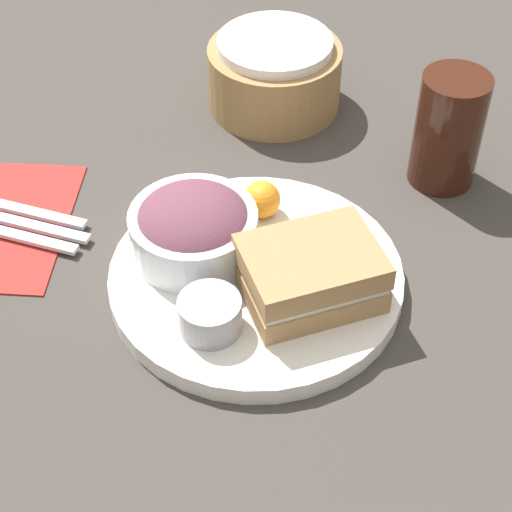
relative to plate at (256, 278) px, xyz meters
name	(u,v)px	position (x,y,z in m)	size (l,w,h in m)	color
ground_plane	(256,285)	(0.00, 0.00, -0.01)	(4.00, 4.00, 0.00)	#3D3833
plate	(256,278)	(0.00, 0.00, 0.00)	(0.28, 0.28, 0.02)	white
sandwich	(311,274)	(0.05, -0.03, 0.04)	(0.15, 0.13, 0.05)	#A37A4C
salad_bowl	(193,228)	(-0.06, 0.02, 0.04)	(0.12, 0.12, 0.06)	white
dressing_cup	(210,315)	(-0.04, -0.07, 0.03)	(0.06, 0.06, 0.03)	#99999E
orange_wedge	(261,199)	(0.00, 0.08, 0.03)	(0.04, 0.04, 0.04)	orange
drink_glass	(448,130)	(0.19, 0.18, 0.05)	(0.07, 0.07, 0.13)	#38190F
bread_basket	(274,74)	(0.00, 0.30, 0.03)	(0.16, 0.16, 0.09)	#997547
napkin	(10,223)	(-0.26, 0.07, -0.01)	(0.12, 0.19, 0.00)	#B22823
fork	(0,231)	(-0.26, 0.05, 0.00)	(0.17, 0.01, 0.01)	silver
knife	(9,220)	(-0.26, 0.07, 0.00)	(0.18, 0.01, 0.01)	silver
spoon	(18,209)	(-0.25, 0.08, 0.00)	(0.15, 0.01, 0.01)	silver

